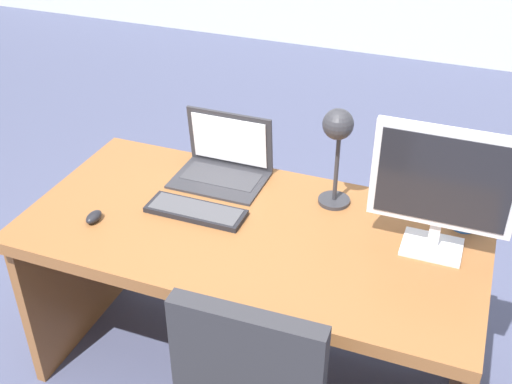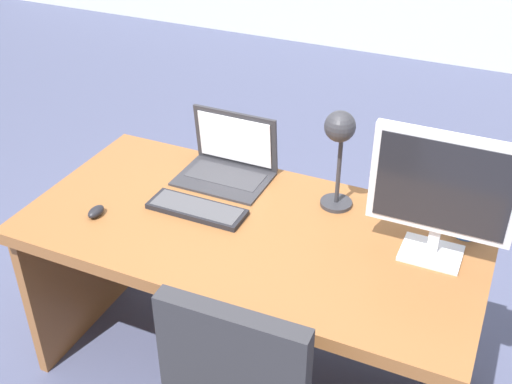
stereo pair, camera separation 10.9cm
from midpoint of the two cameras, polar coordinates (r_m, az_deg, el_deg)
The scene contains 8 objects.
ground at distance 3.88m, azimuth 6.96°, elevation -0.07°, with size 12.00×12.00×0.00m, color #474C6B.
desk at distance 2.41m, azimuth -1.29°, elevation -6.34°, with size 1.64×0.82×0.76m.
monitor at distance 2.08m, azimuth 15.12°, elevation 0.73°, with size 0.46×0.16×0.45m.
laptop at distance 2.54m, azimuth -4.00°, elevation 3.17°, with size 0.36×0.26×0.25m.
keyboard at distance 2.34m, azimuth -6.78°, elevation -1.74°, with size 0.37×0.13×0.02m.
mouse at distance 2.37m, azimuth -15.68°, elevation -2.20°, with size 0.04×0.08×0.03m.
desk_lamp at distance 2.23m, azimuth 5.96°, elevation 4.92°, with size 0.12×0.14×0.40m.
coffee_mug at distance 2.33m, azimuth 17.11°, elevation -2.04°, with size 0.12×0.09×0.10m.
Camera 1 is at (0.67, -1.71, 2.08)m, focal length 44.43 mm.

